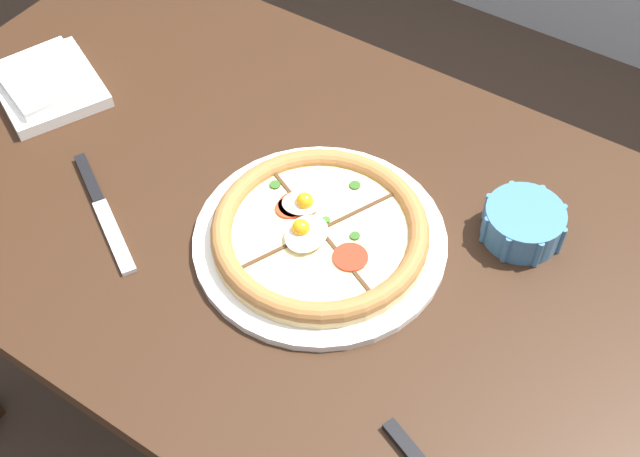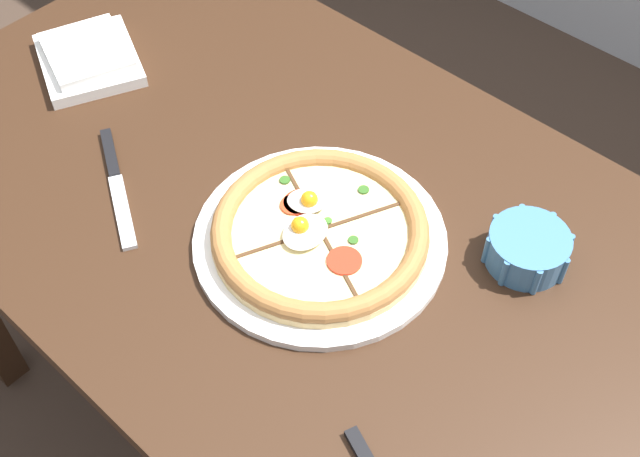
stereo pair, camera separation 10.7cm
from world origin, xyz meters
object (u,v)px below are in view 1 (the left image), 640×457
napkin_folded (47,83)px  ramekin_bowl (523,223)px  pizza (320,233)px  dining_table (308,266)px  knife_main (102,210)px

napkin_folded → ramekin_bowl: bearing=10.7°
pizza → napkin_folded: (-0.53, 0.02, -0.00)m
napkin_folded → dining_table: bearing=0.7°
knife_main → napkin_folded: bearing=-179.6°
dining_table → knife_main: bearing=-149.2°
dining_table → ramekin_bowl: ramekin_bowl is taller
pizza → ramekin_bowl: size_ratio=2.96×
pizza → knife_main: pizza is taller
dining_table → napkin_folded: bearing=-179.3°
dining_table → ramekin_bowl: 0.32m
ramekin_bowl → napkin_folded: size_ratio=0.52×
dining_table → napkin_folded: 0.51m
pizza → napkin_folded: bearing=177.8°
knife_main → ramekin_bowl: bearing=59.3°
napkin_folded → knife_main: size_ratio=1.06×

